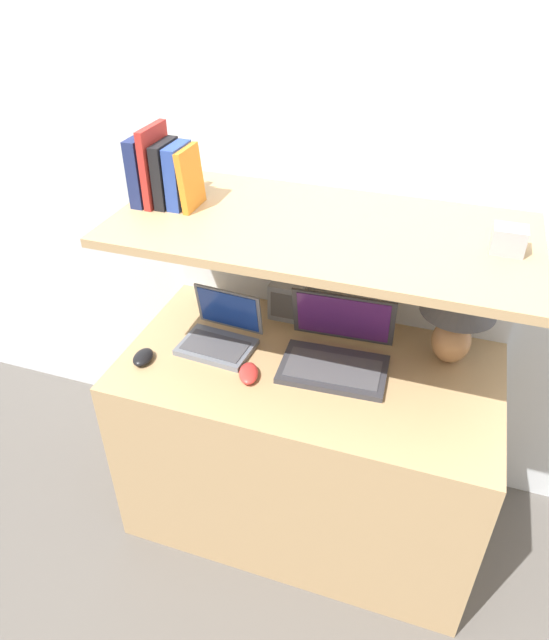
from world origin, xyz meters
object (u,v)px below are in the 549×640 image
at_px(computer_mouse, 249,373).
at_px(table_lamp, 459,304).
at_px(book_navy, 144,169).
at_px(book_red, 155,165).
at_px(router_box, 288,301).
at_px(second_mouse, 143,357).
at_px(book_blue, 179,176).
at_px(book_orange, 190,178).
at_px(shelf_gadget, 509,240).
at_px(laptop_large, 337,352).
at_px(book_black, 166,174).
at_px(laptop_small, 220,334).

bearing_deg(computer_mouse, table_lamp, 26.58).
relative_size(book_navy, book_red, 0.86).
distance_m(router_box, book_red, 0.68).
distance_m(second_mouse, book_red, 0.63).
distance_m(router_box, book_blue, 0.62).
distance_m(book_orange, shelf_gadget, 0.95).
height_order(laptop_large, shelf_gadget, shelf_gadget).
distance_m(book_navy, book_black, 0.08).
bearing_deg(shelf_gadget, book_blue, 180.00).
bearing_deg(second_mouse, book_red, 90.07).
height_order(table_lamp, laptop_large, table_lamp).
distance_m(computer_mouse, second_mouse, 0.37).
height_order(table_lamp, book_black, book_black).
bearing_deg(book_orange, router_box, 33.54).
bearing_deg(book_red, router_box, 24.64).
bearing_deg(laptop_small, shelf_gadget, 3.88).
relative_size(computer_mouse, book_black, 0.61).
bearing_deg(router_box, shelf_gadget, -14.59).
xyz_separation_m(table_lamp, laptop_small, (-0.77, -0.17, -0.18)).
xyz_separation_m(computer_mouse, book_navy, (-0.41, 0.20, 0.57)).
bearing_deg(book_black, book_blue, 0.00).
height_order(computer_mouse, second_mouse, same).
distance_m(second_mouse, book_orange, 0.62).
relative_size(laptop_large, book_navy, 1.73).
distance_m(book_red, book_black, 0.04).
height_order(book_red, book_black, book_red).
bearing_deg(computer_mouse, laptop_small, 138.77).
relative_size(laptop_large, laptop_small, 1.39).
distance_m(computer_mouse, shelf_gadget, 0.88).
height_order(book_navy, shelf_gadget, book_navy).
distance_m(book_blue, shelf_gadget, 0.99).
relative_size(router_box, book_blue, 0.75).
bearing_deg(table_lamp, book_navy, -173.87).
xyz_separation_m(book_blue, shelf_gadget, (0.99, 0.00, -0.06)).
xyz_separation_m(laptop_small, book_orange, (-0.09, 0.06, 0.54)).
height_order(book_red, book_blue, book_red).
height_order(table_lamp, router_box, table_lamp).
distance_m(laptop_large, router_box, 0.32).
height_order(laptop_small, router_box, laptop_small).
bearing_deg(laptop_large, book_black, 176.81).
bearing_deg(laptop_small, book_blue, 156.56).
bearing_deg(second_mouse, book_blue, 71.04).
relative_size(book_black, book_orange, 1.05).
distance_m(book_blue, book_orange, 0.04).
height_order(second_mouse, book_blue, book_blue).
bearing_deg(laptop_small, router_box, 53.64).
bearing_deg(book_orange, laptop_large, -3.71).
bearing_deg(second_mouse, book_navy, 100.12).
bearing_deg(laptop_large, book_orange, 176.29).
distance_m(book_navy, shelf_gadget, 1.11).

